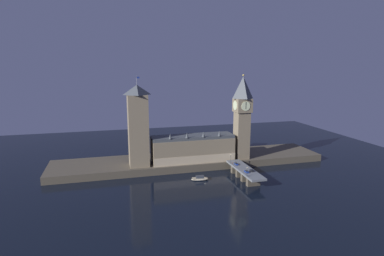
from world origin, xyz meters
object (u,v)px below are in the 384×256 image
(pedestrian_far_rail, at_px, (233,163))
(victoria_tower, at_px, (138,126))
(clock_tower, at_px, (242,115))
(street_lamp_near, at_px, (247,171))
(car_northbound_lead, at_px, (236,164))
(pedestrian_near_rail, at_px, (248,175))
(car_southbound_lead, at_px, (252,170))
(boat_upstream, at_px, (200,179))
(street_lamp_far, at_px, (231,158))
(car_northbound_trail, at_px, (246,172))

(pedestrian_far_rail, bearing_deg, victoria_tower, 161.74)
(clock_tower, xyz_separation_m, pedestrian_far_rail, (-15.53, -20.11, -33.04))
(pedestrian_far_rail, height_order, street_lamp_near, street_lamp_near)
(clock_tower, height_order, car_northbound_lead, clock_tower)
(victoria_tower, bearing_deg, pedestrian_near_rail, -36.49)
(victoria_tower, relative_size, car_southbound_lead, 16.42)
(pedestrian_near_rail, bearing_deg, clock_tower, 71.90)
(clock_tower, relative_size, boat_upstream, 5.23)
(street_lamp_near, bearing_deg, boat_upstream, 143.25)
(car_southbound_lead, bearing_deg, street_lamp_far, 109.75)
(car_northbound_lead, height_order, pedestrian_near_rail, pedestrian_near_rail)
(car_northbound_lead, bearing_deg, car_southbound_lead, -74.15)
(street_lamp_near, relative_size, street_lamp_far, 0.89)
(boat_upstream, bearing_deg, street_lamp_near, -36.75)
(clock_tower, bearing_deg, pedestrian_far_rail, -127.67)
(pedestrian_near_rail, relative_size, boat_upstream, 0.13)
(car_northbound_trail, xyz_separation_m, pedestrian_near_rail, (-2.39, -7.99, 0.16))
(victoria_tower, xyz_separation_m, pedestrian_far_rail, (66.87, -22.06, -27.71))
(pedestrian_far_rail, relative_size, street_lamp_near, 0.29)
(clock_tower, bearing_deg, pedestrian_near_rail, -108.10)
(boat_upstream, bearing_deg, pedestrian_far_rail, 13.01)
(victoria_tower, xyz_separation_m, street_lamp_near, (66.47, -48.43, -24.71))
(clock_tower, relative_size, car_northbound_trail, 16.25)
(car_northbound_lead, distance_m, car_southbound_lead, 17.48)
(car_northbound_lead, bearing_deg, pedestrian_near_rail, -95.20)
(pedestrian_near_rail, height_order, street_lamp_far, street_lamp_far)
(victoria_tower, height_order, car_northbound_trail, victoria_tower)
(boat_upstream, bearing_deg, street_lamp_far, 19.24)
(victoria_tower, height_order, street_lamp_near, victoria_tower)
(clock_tower, xyz_separation_m, boat_upstream, (-42.80, -26.41, -40.24))
(pedestrian_near_rail, distance_m, street_lamp_near, 3.31)
(victoria_tower, relative_size, car_northbound_lead, 14.99)
(boat_upstream, bearing_deg, car_southbound_lead, -18.75)
(clock_tower, xyz_separation_m, street_lamp_near, (-15.93, -46.48, -30.05))
(pedestrian_far_rail, distance_m, boat_upstream, 28.90)
(car_northbound_trail, height_order, street_lamp_near, street_lamp_near)
(car_northbound_lead, xyz_separation_m, boat_upstream, (-29.66, -5.13, -6.88))
(car_northbound_trail, bearing_deg, pedestrian_near_rail, -106.63)
(clock_tower, bearing_deg, car_northbound_trail, -108.39)
(clock_tower, xyz_separation_m, victoria_tower, (-82.40, 1.95, -5.34))
(clock_tower, height_order, pedestrian_near_rail, clock_tower)
(car_northbound_lead, distance_m, street_lamp_far, 6.36)
(clock_tower, relative_size, pedestrian_far_rail, 36.60)
(street_lamp_near, relative_size, boat_upstream, 0.49)
(street_lamp_near, bearing_deg, street_lamp_far, 90.00)
(car_northbound_trail, bearing_deg, boat_upstream, 156.15)
(car_northbound_lead, bearing_deg, street_lamp_near, -96.31)
(car_northbound_lead, xyz_separation_m, car_northbound_trail, (0.00, -18.24, 0.05))
(car_southbound_lead, bearing_deg, street_lamp_near, -132.07)
(car_northbound_trail, distance_m, boat_upstream, 33.16)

